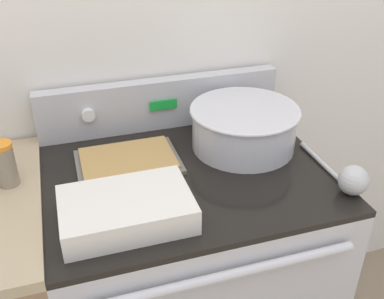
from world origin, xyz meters
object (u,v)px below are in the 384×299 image
object	(u,v)px
casserole_dish	(126,208)
ladle	(351,179)
mixing_bowl	(244,125)
baking_tray	(128,161)
spice_jar_orange_cap	(5,164)

from	to	relation	value
casserole_dish	ladle	world-z (taller)	ladle
mixing_bowl	baking_tray	world-z (taller)	mixing_bowl
mixing_bowl	spice_jar_orange_cap	bearing A→B (deg)	-178.47
ladle	casserole_dish	bearing A→B (deg)	174.96
baking_tray	ladle	size ratio (longest dim) A/B	0.99
mixing_bowl	casserole_dish	bearing A→B (deg)	-148.54
casserole_dish	spice_jar_orange_cap	xyz separation A→B (m)	(-0.28, 0.23, 0.04)
mixing_bowl	ladle	size ratio (longest dim) A/B	1.11
mixing_bowl	baking_tray	xyz separation A→B (m)	(-0.36, 0.00, -0.06)
casserole_dish	spice_jar_orange_cap	size ratio (longest dim) A/B	2.49
baking_tray	casserole_dish	bearing A→B (deg)	-100.88
mixing_bowl	spice_jar_orange_cap	distance (m)	0.69
mixing_bowl	ladle	world-z (taller)	mixing_bowl
spice_jar_orange_cap	ladle	bearing A→B (deg)	-18.23
casserole_dish	baking_tray	bearing A→B (deg)	79.12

